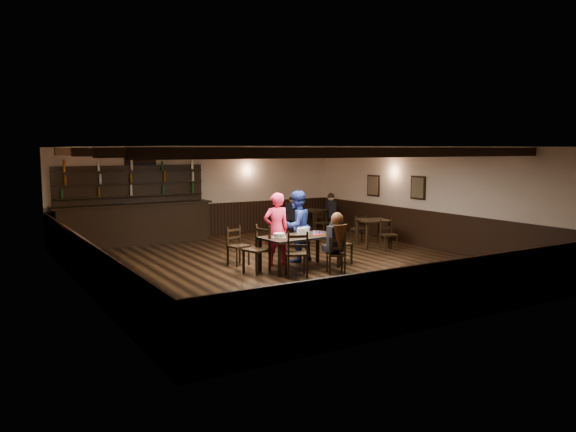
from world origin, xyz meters
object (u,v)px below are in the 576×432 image
chair_near_left (297,251)px  man_blue (297,226)px  chair_near_right (337,252)px  woman_pink (276,229)px  cake (279,235)px  dining_table (300,239)px  bar_counter (134,218)px

chair_near_left → man_blue: 1.72m
chair_near_right → woman_pink: woman_pink is taller
chair_near_right → cake: (-0.92, 0.86, 0.32)m
dining_table → chair_near_right: 0.94m
dining_table → chair_near_left: bearing=-126.4°
chair_near_left → woman_pink: woman_pink is taller
woman_pink → bar_counter: bearing=-59.6°
chair_near_left → woman_pink: (0.24, 1.27, 0.27)m
dining_table → cake: (-0.51, 0.04, 0.11)m
dining_table → cake: 0.52m
chair_near_right → bar_counter: size_ratio=0.19×
woman_pink → man_blue: 0.68m
chair_near_left → bar_counter: (-1.72, 5.85, 0.15)m
woman_pink → man_blue: man_blue is taller
man_blue → bar_counter: (-2.62, 4.40, -0.12)m
chair_near_left → woman_pink: size_ratio=0.58×
chair_near_right → bar_counter: 6.56m
dining_table → cake: cake is taller
chair_near_left → cake: bearing=91.6°
dining_table → chair_near_left: 0.83m
chair_near_right → cake: cake is taller
woman_pink → dining_table: bearing=119.7°
man_blue → bar_counter: 5.12m
woman_pink → bar_counter: size_ratio=0.38×
woman_pink → man_blue: size_ratio=1.00×
bar_counter → chair_near_right: bearing=-66.4°
chair_near_left → woman_pink: bearing=79.4°
dining_table → chair_near_right: chair_near_right is taller
bar_counter → cake: bearing=-71.7°
cake → chair_near_left: bearing=-88.4°
cake → bar_counter: (-1.70, 5.15, -0.07)m
chair_near_left → chair_near_right: 0.92m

